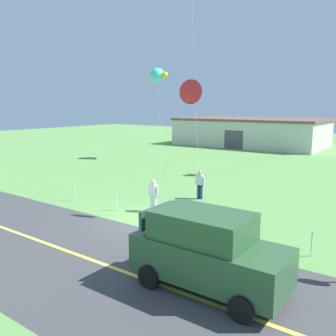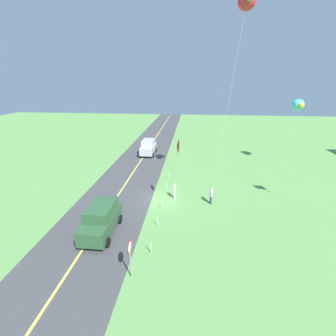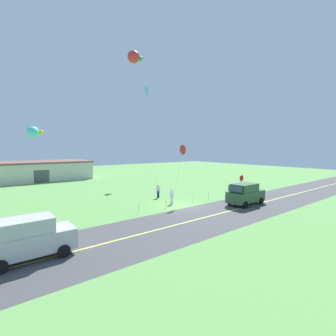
# 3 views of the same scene
# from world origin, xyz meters

# --- Properties ---
(ground_plane) EXTENTS (120.00, 120.00, 0.10)m
(ground_plane) POSITION_xyz_m (0.00, 0.00, -0.05)
(ground_plane) COLOR #60994C
(asphalt_road) EXTENTS (120.00, 7.00, 0.00)m
(asphalt_road) POSITION_xyz_m (0.00, -4.00, 0.00)
(asphalt_road) COLOR #424244
(asphalt_road) RESTS_ON ground
(road_centre_stripe) EXTENTS (120.00, 0.16, 0.00)m
(road_centre_stripe) POSITION_xyz_m (0.00, -4.00, 0.01)
(road_centre_stripe) COLOR #E5E04C
(road_centre_stripe) RESTS_ON asphalt_road
(car_suv_foreground) EXTENTS (4.40, 2.12, 2.24)m
(car_suv_foreground) POSITION_xyz_m (5.47, -3.34, 1.15)
(car_suv_foreground) COLOR #2D5633
(car_suv_foreground) RESTS_ON ground
(car_parked_west_far) EXTENTS (4.40, 2.12, 2.24)m
(car_parked_west_far) POSITION_xyz_m (-14.46, -3.44, 1.15)
(car_parked_west_far) COLOR #B7B7BC
(car_parked_west_far) RESTS_ON ground
(stop_sign) EXTENTS (0.76, 0.08, 2.56)m
(stop_sign) POSITION_xyz_m (9.41, -0.10, 1.80)
(stop_sign) COLOR gray
(stop_sign) RESTS_ON ground
(person_adult_near) EXTENTS (0.58, 0.22, 1.60)m
(person_adult_near) POSITION_xyz_m (0.18, 5.12, 0.86)
(person_adult_near) COLOR navy
(person_adult_near) RESTS_ON ground
(person_adult_companion) EXTENTS (0.58, 0.22, 1.60)m
(person_adult_companion) POSITION_xyz_m (-0.44, 1.69, 0.86)
(person_adult_companion) COLOR silver
(person_adult_companion) RESTS_ON ground
(kite_red_low) EXTENTS (2.83, 2.53, 17.16)m
(kite_red_low) POSITION_xyz_m (-1.87, 6.94, 16.46)
(kite_red_low) COLOR silver
(kite_red_low) RESTS_ON ground
(kite_blue_mid) EXTENTS (2.44, 0.51, 6.33)m
(kite_blue_mid) POSITION_xyz_m (1.43, 2.00, 5.76)
(kite_blue_mid) COLOR silver
(kite_blue_mid) RESTS_ON ground
(kite_yellow_high) EXTENTS (2.45, 2.27, 8.67)m
(kite_yellow_high) POSITION_xyz_m (-11.10, 16.04, 7.97)
(kite_yellow_high) COLOR silver
(kite_yellow_high) RESTS_ON ground
(fence_post_0) EXTENTS (0.05, 0.05, 0.90)m
(fence_post_0) POSITION_xyz_m (-5.17, 0.70, 0.45)
(fence_post_0) COLOR silver
(fence_post_0) RESTS_ON ground
(fence_post_1) EXTENTS (0.05, 0.05, 0.90)m
(fence_post_1) POSITION_xyz_m (-2.01, 0.70, 0.45)
(fence_post_1) COLOR silver
(fence_post_1) RESTS_ON ground
(fence_post_2) EXTENTS (0.05, 0.05, 0.90)m
(fence_post_2) POSITION_xyz_m (1.67, 0.70, 0.45)
(fence_post_2) COLOR silver
(fence_post_2) RESTS_ON ground
(fence_post_3) EXTENTS (0.05, 0.05, 0.90)m
(fence_post_3) POSITION_xyz_m (4.20, 0.70, 0.45)
(fence_post_3) COLOR silver
(fence_post_3) RESTS_ON ground
(fence_post_4) EXTENTS (0.05, 0.05, 0.90)m
(fence_post_4) POSITION_xyz_m (7.33, 0.70, 0.45)
(fence_post_4) COLOR silver
(fence_post_4) RESTS_ON ground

